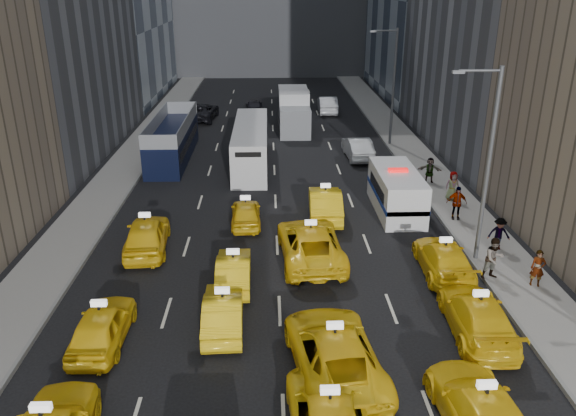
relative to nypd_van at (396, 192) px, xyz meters
name	(u,v)px	position (x,y,z in m)	size (l,w,h in m)	color
sidewalk_west	(119,175)	(-17.33, 6.74, -1.07)	(3.00, 90.00, 0.15)	gray
sidewalk_east	(427,172)	(3.67, 6.74, -1.07)	(3.00, 90.00, 0.15)	gray
curb_west	(141,175)	(-15.88, 6.74, -1.06)	(0.15, 90.00, 0.18)	slate
curb_east	(406,172)	(2.22, 6.74, -1.06)	(0.15, 90.00, 0.18)	slate
streetlight_near	(486,161)	(2.35, -6.26, 3.77)	(2.15, 0.22, 9.00)	#595B60
streetlight_far	(392,83)	(2.35, 13.74, 3.77)	(2.15, 0.22, 9.00)	#595B60
taxi_6	(329,416)	(-5.54, -16.95, -0.44)	(2.35, 5.09, 1.42)	yellow
taxi_7	(482,412)	(-1.13, -16.98, -0.40)	(2.10, 5.18, 1.50)	yellow
taxi_8	(102,326)	(-13.25, -12.19, -0.42)	(1.71, 4.26, 1.45)	yellow
taxi_9	(223,311)	(-8.97, -11.32, -0.46)	(1.45, 4.16, 1.37)	yellow
taxi_10	(334,352)	(-5.09, -14.12, -0.33)	(2.70, 5.87, 1.63)	yellow
taxi_11	(478,316)	(0.47, -12.04, -0.41)	(2.08, 5.11, 1.48)	yellow
taxi_12	(147,235)	(-13.15, -4.62, -0.32)	(1.96, 4.86, 1.66)	yellow
taxi_13	(234,270)	(-8.76, -8.07, -0.47)	(1.43, 4.10, 1.35)	yellow
taxi_14	(310,243)	(-5.28, -5.84, -0.31)	(2.78, 6.02, 1.67)	yellow
taxi_15	(444,259)	(0.57, -7.42, -0.43)	(2.02, 4.97, 1.44)	yellow
taxi_16	(246,213)	(-8.46, -1.63, -0.49)	(1.56, 3.89, 1.33)	yellow
taxi_17	(325,203)	(-4.11, -0.73, -0.33)	(1.73, 4.96, 1.63)	yellow
nypd_van	(396,192)	(0.00, 0.00, 0.00)	(2.32, 5.92, 2.54)	white
double_decker	(173,138)	(-14.25, 10.82, 0.38)	(2.75, 10.73, 3.10)	black
city_bus	(251,145)	(-8.47, 9.16, 0.26)	(2.78, 11.14, 2.85)	silver
box_truck	(294,111)	(-4.98, 19.07, 0.53)	(3.47, 7.70, 3.40)	silver
misc_car_0	(358,148)	(-0.63, 10.36, -0.36)	(1.66, 4.76, 1.57)	#B2B6BB
misc_car_1	(201,111)	(-13.53, 23.23, -0.36)	(2.62, 5.68, 1.58)	black
misc_car_2	(290,99)	(-4.94, 28.78, -0.34)	(2.27, 5.58, 1.62)	gray
misc_car_3	(254,106)	(-8.61, 26.05, -0.46)	(1.64, 4.08, 1.39)	black
misc_car_4	(327,105)	(-1.32, 25.85, -0.33)	(1.74, 5.00, 1.65)	#B6B8BE
pedestrian_0	(538,268)	(4.13, -8.87, -0.18)	(0.60, 0.39, 1.63)	gray
pedestrian_1	(494,259)	(2.49, -8.19, -0.05)	(0.92, 0.51, 1.90)	gray
pedestrian_2	(499,234)	(3.84, -5.34, -0.19)	(1.04, 0.43, 1.61)	gray
pedestrian_3	(457,203)	(2.95, -1.59, -0.06)	(1.10, 0.50, 1.87)	gray
pedestrian_4	(452,186)	(3.63, 1.30, -0.13)	(0.85, 0.46, 1.74)	gray
pedestrian_5	(430,170)	(3.14, 4.47, -0.19)	(1.51, 0.43, 1.62)	gray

